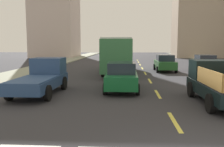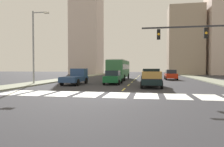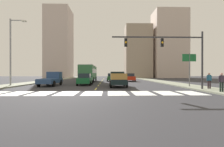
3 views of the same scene
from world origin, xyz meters
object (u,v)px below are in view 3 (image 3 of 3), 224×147
pedestrian_waiting (222,81)px  pedestrian_walking (209,79)px  sedan_far (112,77)px  sedan_mid (130,77)px  city_bus (89,72)px  pickup_dark (52,79)px  sedan_near_left (85,79)px  pickup_stakebed (118,79)px  streetlight_left (12,49)px  traffic_signal_gantry (173,49)px  direction_sign_green (189,63)px

pedestrian_waiting → pedestrian_walking: 3.05m
sedan_far → pedestrian_waiting: pedestrian_waiting is taller
sedan_far → sedan_mid: 3.98m
city_bus → sedan_mid: (8.70, 1.69, -1.09)m
pickup_dark → sedan_far: size_ratio=1.18×
city_bus → sedan_near_left: 9.20m
city_bus → pedestrian_waiting: bearing=-55.8°
city_bus → pedestrian_walking: city_bus is taller
city_bus → sedan_far: city_bus is taller
sedan_far → pedestrian_walking: pedestrian_walking is taller
pickup_stakebed → sedan_far: pickup_stakebed is taller
sedan_near_left → streetlight_left: 10.52m
traffic_signal_gantry → pedestrian_walking: size_ratio=5.67×
streetlight_left → pedestrian_walking: bearing=-12.6°
sedan_far → direction_sign_green: bearing=-56.7°
city_bus → traffic_signal_gantry: 20.17m
pickup_dark → pedestrian_walking: 19.66m
pickup_stakebed → pedestrian_walking: bearing=-25.7°
streetlight_left → sedan_mid: bearing=36.6°
pedestrian_waiting → city_bus: bearing=-37.4°
sedan_near_left → traffic_signal_gantry: 13.20m
sedan_far → pedestrian_waiting: bearing=-64.4°
sedan_far → traffic_signal_gantry: 20.00m
sedan_near_left → traffic_signal_gantry: bearing=-37.2°
sedan_mid → direction_sign_green: direction_sign_green is taller
direction_sign_green → pedestrian_walking: 3.55m
traffic_signal_gantry → pedestrian_walking: (3.98, 0.43, -3.09)m
pickup_stakebed → pedestrian_walking: 10.45m
city_bus → direction_sign_green: (13.91, -13.69, 1.08)m
direction_sign_green → streetlight_left: size_ratio=0.47×
pickup_stakebed → pickup_dark: (-9.25, 1.74, -0.02)m
pickup_stakebed → pedestrian_walking: (9.31, -4.75, 0.18)m
streetlight_left → pedestrian_waiting: (22.65, -8.20, -3.85)m
traffic_signal_gantry → direction_sign_green: 4.88m
pickup_stakebed → direction_sign_green: size_ratio=1.24×
pickup_stakebed → sedan_far: size_ratio=1.18×
sedan_far → sedan_near_left: size_ratio=1.00×
traffic_signal_gantry → direction_sign_green: traffic_signal_gantry is taller
pedestrian_waiting → pickup_dark: bearing=-10.4°
sedan_far → traffic_signal_gantry: size_ratio=0.47×
direction_sign_green → pedestrian_walking: size_ratio=2.56×
pickup_stakebed → streetlight_left: size_ratio=0.58×
pickup_dark → direction_sign_green: (17.92, -3.57, 2.11)m
city_bus → streetlight_left: (-8.88, -11.36, 3.02)m
pedestrian_walking → sedan_mid: bearing=-100.4°
sedan_near_left → pedestrian_walking: size_ratio=2.68×
sedan_mid → streetlight_left: size_ratio=0.49×
pickup_dark → traffic_signal_gantry: traffic_signal_gantry is taller
direction_sign_green → traffic_signal_gantry: bearing=-134.9°
streetlight_left → sedan_far: bearing=44.0°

